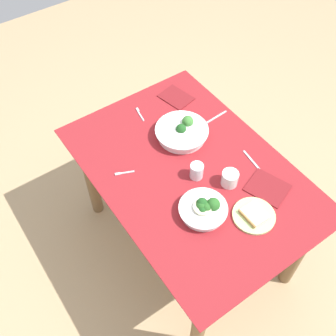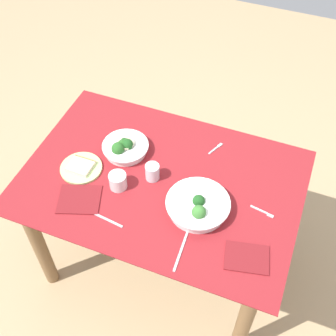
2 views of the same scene
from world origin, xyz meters
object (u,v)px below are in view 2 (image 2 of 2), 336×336
Objects in this scene: broccoli_bowl_far at (198,206)px; fork_by_near_bowl at (263,212)px; broccoli_bowl_near at (125,147)px; water_glass_side at (153,171)px; table_knife_right at (102,217)px; bread_side_plate at (81,167)px; napkin_folded_lower at (247,258)px; water_glass_center at (118,181)px; napkin_folded_upper at (79,199)px; table_knife_left at (182,249)px; fork_by_far_bowl at (216,148)px.

broccoli_bowl_far is 2.57× the size of fork_by_near_bowl.
broccoli_bowl_far is at bearing 155.60° from broccoli_bowl_near.
broccoli_bowl_far is 0.27m from water_glass_side.
fork_by_near_bowl is 0.52× the size of table_knife_right.
bread_side_plate is at bearing -166.37° from fork_by_near_bowl.
water_glass_side reaches higher than napkin_folded_lower.
water_glass_center reaches higher than napkin_folded_upper.
water_glass_side is at bearing -26.16° from napkin_folded_lower.
fork_by_far_bowl is at bearing 0.33° from table_knife_left.
fork_by_near_bowl is at bearing 171.32° from broccoli_bowl_near.
napkin_folded_upper is 0.76m from napkin_folded_lower.
water_glass_side is 0.75× the size of fork_by_near_bowl.
water_glass_side is 0.52m from fork_by_near_bowl.
broccoli_bowl_near is 0.21m from water_glass_center.
broccoli_bowl_far reaches higher than bread_side_plate.
broccoli_bowl_far is 0.37m from water_glass_center.
bread_side_plate reaches higher than table_knife_right.
table_knife_left is 0.37m from table_knife_right.
water_glass_center reaches higher than bread_side_plate.
napkin_folded_lower reaches higher than fork_by_far_bowl.
table_knife_right is (0.12, 0.29, -0.04)m from water_glass_side.
fork_by_far_bowl is 0.50× the size of napkin_folded_upper.
broccoli_bowl_near is at bearing 107.15° from table_knife_right.
table_knife_left is (-0.04, 0.58, -0.00)m from fork_by_far_bowl.
water_glass_side is at bearing -166.75° from bread_side_plate.
fork_by_near_bowl is at bearing -161.24° from broccoli_bowl_far.
napkin_folded_upper is at bearing 79.07° from table_knife_left.
water_glass_center is 0.18m from table_knife_right.
water_glass_center is 0.51m from fork_by_far_bowl.
table_knife_right is 1.17× the size of napkin_folded_lower.
water_glass_side reaches higher than table_knife_right.
water_glass_side is (0.25, -0.10, 0.01)m from broccoli_bowl_far.
water_glass_center is 1.00× the size of water_glass_side.
bread_side_plate is 0.92× the size of table_knife_left.
fork_by_far_bowl is at bearing -132.34° from napkin_folded_upper.
bread_side_plate is (0.58, -0.02, -0.02)m from broccoli_bowl_far.
broccoli_bowl_far is 0.58m from bread_side_plate.
napkin_folded_upper is at bearing 15.12° from broccoli_bowl_far.
broccoli_bowl_near is 1.21× the size of napkin_folded_upper.
fork_by_near_bowl is at bearing 178.65° from water_glass_side.
bread_side_plate is (0.15, 0.17, -0.02)m from broccoli_bowl_near.
fork_by_far_bowl is at bearing -131.67° from water_glass_center.
fork_by_near_bowl and table_knife_left have the same top height.
water_glass_center is 0.65m from fork_by_near_bowl.
table_knife_right is 0.63m from napkin_folded_lower.
napkin_folded_upper is (0.13, 0.13, -0.03)m from water_glass_center.
napkin_folded_upper is (0.47, 0.51, 0.00)m from fork_by_far_bowl.
table_knife_right is at bearing 135.58° from bread_side_plate.
table_knife_right is at bearing 67.95° from water_glass_side.
water_glass_center is 0.44× the size of napkin_folded_upper.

